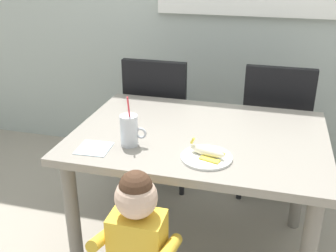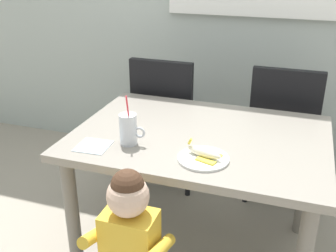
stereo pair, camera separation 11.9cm
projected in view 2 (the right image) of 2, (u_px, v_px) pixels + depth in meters
The scene contains 9 objects.
ground_plane at pixel (196, 250), 2.33m from camera, with size 24.00×24.00×0.00m, color #9E9384.
dining_table at pixel (200, 152), 2.07m from camera, with size 1.26×0.91×0.75m.
dining_chair_left at pixel (167, 116), 2.79m from camera, with size 0.44×0.45×0.96m.
dining_chair_right at pixel (283, 127), 2.61m from camera, with size 0.44×0.44×0.96m.
toddler_standing at pixel (130, 237), 1.64m from camera, with size 0.33×0.24×0.84m.
milk_cup at pixel (129, 131), 1.90m from camera, with size 0.13×0.08×0.25m.
snack_plate at pixel (203, 159), 1.78m from camera, with size 0.23×0.23×0.01m, color white.
peeled_banana at pixel (205, 153), 1.77m from camera, with size 0.18×0.13×0.07m.
paper_napkin at pixel (93, 146), 1.90m from camera, with size 0.15×0.15×0.00m, color silver.
Camera 2 is at (0.44, -1.80, 1.60)m, focal length 42.98 mm.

